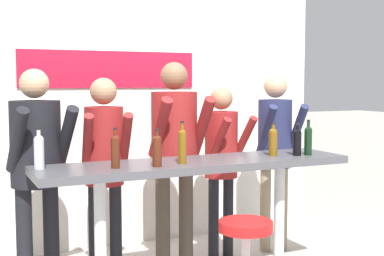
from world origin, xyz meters
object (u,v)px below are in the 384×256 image
bar_stool (245,255)px  wine_bottle_6 (115,150)px  wine_bottle_2 (157,149)px  person_far_left (36,155)px  wine_bottle_0 (182,145)px  wine_bottle_3 (308,139)px  tasting_table (197,180)px  person_left (104,155)px  person_center_left (175,143)px  person_center_right (275,141)px  person_center (222,152)px  wine_bottle_5 (297,141)px  wine_bottle_4 (273,140)px  wine_bottle_1 (39,150)px

bar_stool → wine_bottle_6: size_ratio=2.40×
bar_stool → wine_bottle_2: wine_bottle_2 is taller
person_far_left → wine_bottle_0: person_far_left is taller
person_far_left → wine_bottle_3: person_far_left is taller
tasting_table → person_left: (-0.60, 0.50, 0.18)m
person_far_left → person_center_left: 1.17m
tasting_table → person_center_right: size_ratio=1.46×
bar_stool → wine_bottle_3: (0.93, 0.54, 0.71)m
person_far_left → person_center: bearing=-6.2°
person_center_right → wine_bottle_6: person_center_right is taller
person_left → wine_bottle_5: (1.49, -0.60, 0.11)m
person_center → wine_bottle_2: 1.19m
person_center_right → person_left: bearing=-167.3°
person_far_left → wine_bottle_2: 1.00m
wine_bottle_4 → person_far_left: bearing=163.7°
person_far_left → wine_bottle_3: (2.14, -0.62, 0.09)m
tasting_table → wine_bottle_4: bearing=-2.2°
person_left → bar_stool: bearing=-51.3°
wine_bottle_0 → person_far_left: bearing=148.2°
person_far_left → wine_bottle_2: person_far_left is taller
wine_bottle_1 → wine_bottle_3: 2.19m
wine_bottle_1 → wine_bottle_6: size_ratio=1.01×
person_center_left → wine_bottle_2: (-0.42, -0.65, 0.04)m
wine_bottle_4 → wine_bottle_5: bearing=-19.1°
wine_bottle_5 → wine_bottle_6: 1.58m
person_center → wine_bottle_1: (-1.73, -0.49, 0.17)m
person_center_left → bar_stool: bearing=-86.4°
bar_stool → wine_bottle_1: (-1.25, 0.74, 0.71)m
wine_bottle_0 → wine_bottle_2: bearing=-167.1°
tasting_table → wine_bottle_4: (0.69, -0.03, 0.29)m
wine_bottle_1 → wine_bottle_5: 2.09m
person_center → wine_bottle_2: (-0.93, -0.73, 0.16)m
wine_bottle_0 → wine_bottle_5: 1.06m
wine_bottle_0 → wine_bottle_3: 1.16m
bar_stool → person_center: (0.47, 1.23, 0.54)m
person_center_right → wine_bottle_2: (-1.51, -0.71, 0.09)m
tasting_table → person_center_right: person_center_right is taller
wine_bottle_3 → wine_bottle_2: bearing=-178.4°
person_center_right → wine_bottle_3: person_center_right is taller
wine_bottle_5 → wine_bottle_6: wine_bottle_6 is taller
person_center → person_left: bearing=176.8°
wine_bottle_4 → person_center_left: bearing=141.3°
wine_bottle_6 → person_center_right: bearing=20.0°
wine_bottle_3 → wine_bottle_6: bearing=179.2°
person_center_left → wine_bottle_4: 0.85m
wine_bottle_1 → person_center: bearing=15.7°
wine_bottle_0 → wine_bottle_3: size_ratio=1.09×
bar_stool → wine_bottle_2: size_ratio=2.53×
bar_stool → wine_bottle_1: size_ratio=2.38×
wine_bottle_1 → wine_bottle_2: (0.80, -0.25, -0.01)m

